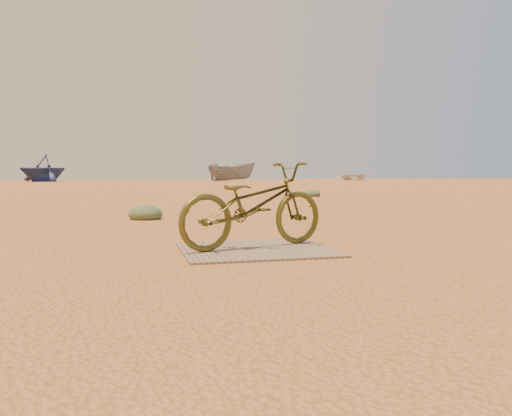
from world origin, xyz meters
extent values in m
plane|color=#C27143|center=(0.00, 0.00, 0.00)|extent=(120.00, 120.00, 0.00)
cube|color=#83695A|center=(0.26, 0.52, 0.01)|extent=(1.52, 1.34, 0.02)
imported|color=#4E4B1B|center=(0.26, 0.60, 0.47)|extent=(1.81, 1.09, 0.90)
imported|color=navy|center=(-8.76, 46.04, 1.29)|extent=(6.45, 6.48, 2.58)
imported|color=slate|center=(8.95, 44.37, 0.93)|extent=(5.11, 3.57, 1.85)
imported|color=beige|center=(24.17, 48.40, 0.50)|extent=(3.81, 5.09, 1.00)
ellipsoid|color=#506242|center=(-0.73, 4.41, 0.00)|extent=(0.58, 0.58, 0.32)
ellipsoid|color=#506242|center=(5.10, 11.66, 0.00)|extent=(0.57, 0.57, 0.32)
camera|label=1|loc=(-1.00, -4.43, 0.80)|focal=35.00mm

